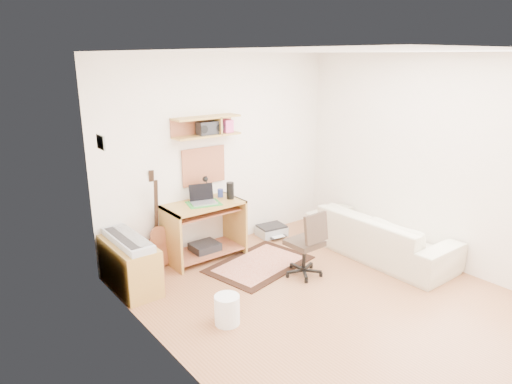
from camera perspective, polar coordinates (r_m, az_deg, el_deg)
floor at (r=5.22m, az=8.65°, el=-13.00°), size 3.60×4.00×0.01m
ceiling at (r=4.54m, az=10.13°, el=16.98°), size 3.60×4.00×0.01m
back_wall at (r=6.21m, az=-4.35°, el=4.90°), size 3.60×0.01×2.60m
left_wall at (r=3.66m, az=-10.41°, el=-3.80°), size 0.01×4.00×2.60m
right_wall at (r=6.13m, az=20.95°, el=3.69°), size 0.01×4.00×2.60m
wall_shelf at (r=5.87m, az=-6.18°, el=8.14°), size 0.90×0.25×0.26m
cork_board at (r=6.06m, az=-6.56°, el=3.28°), size 0.64×0.03×0.49m
wall_photo at (r=4.90m, az=-18.79°, el=5.89°), size 0.02×0.20×0.15m
desk at (r=6.00m, az=-6.47°, el=-4.82°), size 1.00×0.55×0.75m
laptop at (r=5.82m, az=-6.57°, el=-0.35°), size 0.38×0.38×0.24m
speaker at (r=6.00m, az=-3.24°, el=0.17°), size 0.10×0.10×0.22m
desk_lamp at (r=6.01m, az=-6.15°, el=0.63°), size 0.11×0.11×0.32m
pencil_cup at (r=6.10m, az=-4.47°, el=-0.12°), size 0.08×0.08×0.11m
boombox at (r=5.88m, az=-5.87°, el=7.97°), size 0.32×0.15×0.16m
rug at (r=5.90m, az=0.42°, el=-8.98°), size 1.43×1.10×0.02m
task_chair at (r=5.51m, az=6.05°, el=-6.32°), size 0.44×0.44×0.84m
cabinet at (r=5.44m, az=-15.47°, el=-8.81°), size 0.40×0.90×0.55m
music_keyboard at (r=5.32m, az=-15.73°, el=-5.75°), size 0.27×0.88×0.08m
guitar at (r=5.77m, az=-12.05°, el=-3.41°), size 0.36×0.27×1.23m
waste_basket at (r=4.67m, az=-3.63°, el=-14.45°), size 0.29×0.29×0.30m
printer at (r=6.78m, az=1.94°, el=-4.77°), size 0.44×0.36×0.15m
sofa at (r=6.23m, az=15.18°, el=-4.31°), size 0.58×2.00×0.78m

